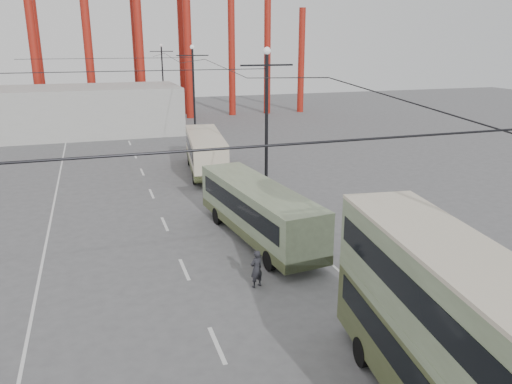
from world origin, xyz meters
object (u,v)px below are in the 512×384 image
object	(u,v)px
single_decker_cream	(205,151)
pedestrian	(256,269)
double_decker_bus	(446,328)
single_decker_green	(258,210)

from	to	relation	value
single_decker_cream	pedestrian	bearing A→B (deg)	-89.09
double_decker_bus	pedestrian	xyz separation A→B (m)	(-2.16, 8.59, -1.96)
double_decker_bus	single_decker_cream	world-z (taller)	double_decker_bus
single_decker_cream	pedestrian	size ratio (longest dim) A/B	6.10
double_decker_bus	single_decker_cream	size ratio (longest dim) A/B	0.97
single_decker_green	single_decker_cream	bearing A→B (deg)	81.20
double_decker_bus	pedestrian	world-z (taller)	double_decker_bus
single_decker_green	pedestrian	size ratio (longest dim) A/B	6.44
single_decker_green	single_decker_cream	size ratio (longest dim) A/B	1.06
double_decker_bus	single_decker_cream	xyz separation A→B (m)	(-0.05, 27.41, -1.10)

